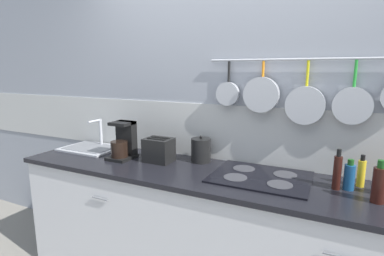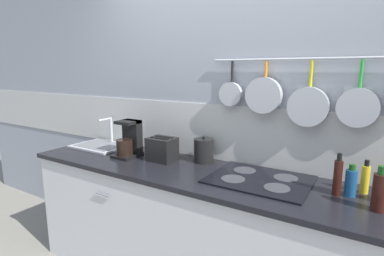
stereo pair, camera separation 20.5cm
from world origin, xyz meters
TOP-DOWN VIEW (x-y plane):
  - wall_back at (0.00, 0.36)m, footprint 7.20×0.14m
  - cabinet_base at (0.00, -0.00)m, footprint 3.04×0.63m
  - countertop at (0.00, 0.00)m, footprint 3.08×0.65m
  - sink_basin at (-1.26, 0.13)m, footprint 0.49×0.37m
  - coffee_maker at (-0.81, 0.04)m, footprint 0.18×0.21m
  - toaster at (-0.51, 0.08)m, footprint 0.23×0.17m
  - kettle at (-0.22, 0.22)m, footprint 0.15×0.15m
  - cooktop at (0.28, 0.06)m, footprint 0.62×0.49m
  - bottle_vinegar at (0.73, 0.07)m, footprint 0.05×0.05m
  - bottle_olive_oil at (0.79, 0.10)m, footprint 0.06×0.06m
  - bottle_dish_soap at (0.86, 0.19)m, footprint 0.05×0.05m
  - bottle_sesame_oil at (0.93, -0.03)m, footprint 0.07×0.07m

SIDE VIEW (x-z plane):
  - cabinet_base at x=0.00m, z-range 0.00..0.90m
  - countertop at x=0.00m, z-range 0.90..0.93m
  - cooktop at x=0.28m, z-range 0.93..0.95m
  - sink_basin at x=-1.26m, z-range 0.83..1.08m
  - bottle_olive_oil at x=0.79m, z-range 0.92..1.11m
  - bottle_dish_soap at x=0.86m, z-range 0.92..1.12m
  - kettle at x=-0.22m, z-range 0.92..1.13m
  - toaster at x=-0.51m, z-range 0.93..1.12m
  - bottle_sesame_oil at x=0.93m, z-range 0.92..1.15m
  - bottle_vinegar at x=0.73m, z-range 0.92..1.16m
  - coffee_maker at x=-0.81m, z-range 0.91..1.20m
  - wall_back at x=0.00m, z-range -0.02..2.58m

